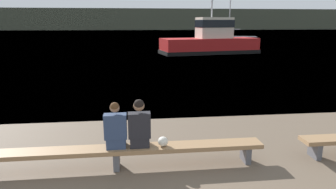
{
  "coord_description": "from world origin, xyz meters",
  "views": [
    {
      "loc": [
        -0.01,
        -2.14,
        2.91
      ],
      "look_at": [
        1.01,
        6.58,
        0.8
      ],
      "focal_mm": 32.0,
      "sensor_mm": 36.0,
      "label": 1
    }
  ],
  "objects_px": {
    "moored_sailboat": "(231,41)",
    "person_right": "(139,126)",
    "person_left": "(116,129)",
    "tugboat_red": "(210,42)",
    "shopping_bag": "(163,141)",
    "bench_main": "(116,151)"
  },
  "relations": [
    {
      "from": "shopping_bag",
      "to": "person_left",
      "type": "bearing_deg",
      "value": 178.13
    },
    {
      "from": "person_right",
      "to": "moored_sailboat",
      "type": "bearing_deg",
      "value": 68.78
    },
    {
      "from": "tugboat_red",
      "to": "shopping_bag",
      "type": "bearing_deg",
      "value": 152.97
    },
    {
      "from": "bench_main",
      "to": "shopping_bag",
      "type": "bearing_deg",
      "value": -1.76
    },
    {
      "from": "person_left",
      "to": "tugboat_red",
      "type": "bearing_deg",
      "value": 71.05
    },
    {
      "from": "tugboat_red",
      "to": "moored_sailboat",
      "type": "xyz_separation_m",
      "value": [
        5.29,
        9.76,
        -0.46
      ]
    },
    {
      "from": "person_right",
      "to": "moored_sailboat",
      "type": "xyz_separation_m",
      "value": [
        12.67,
        32.62,
        -0.28
      ]
    },
    {
      "from": "person_left",
      "to": "moored_sailboat",
      "type": "xyz_separation_m",
      "value": [
        13.14,
        32.62,
        -0.24
      ]
    },
    {
      "from": "moored_sailboat",
      "to": "person_right",
      "type": "bearing_deg",
      "value": 176.86
    },
    {
      "from": "bench_main",
      "to": "person_right",
      "type": "bearing_deg",
      "value": -0.08
    },
    {
      "from": "person_left",
      "to": "moored_sailboat",
      "type": "relative_size",
      "value": 0.13
    },
    {
      "from": "person_right",
      "to": "tugboat_red",
      "type": "relative_size",
      "value": 0.1
    },
    {
      "from": "bench_main",
      "to": "tugboat_red",
      "type": "bearing_deg",
      "value": 71.03
    },
    {
      "from": "shopping_bag",
      "to": "moored_sailboat",
      "type": "bearing_deg",
      "value": 69.52
    },
    {
      "from": "shopping_bag",
      "to": "bench_main",
      "type": "bearing_deg",
      "value": 178.24
    },
    {
      "from": "person_right",
      "to": "moored_sailboat",
      "type": "height_order",
      "value": "moored_sailboat"
    },
    {
      "from": "moored_sailboat",
      "to": "shopping_bag",
      "type": "bearing_deg",
      "value": 177.6
    },
    {
      "from": "person_right",
      "to": "person_left",
      "type": "bearing_deg",
      "value": 179.71
    },
    {
      "from": "bench_main",
      "to": "tugboat_red",
      "type": "distance_m",
      "value": 24.18
    },
    {
      "from": "tugboat_red",
      "to": "person_right",
      "type": "bearing_deg",
      "value": 151.87
    },
    {
      "from": "bench_main",
      "to": "moored_sailboat",
      "type": "xyz_separation_m",
      "value": [
        13.15,
        32.62,
        0.24
      ]
    },
    {
      "from": "moored_sailboat",
      "to": "person_left",
      "type": "bearing_deg",
      "value": 176.14
    }
  ]
}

